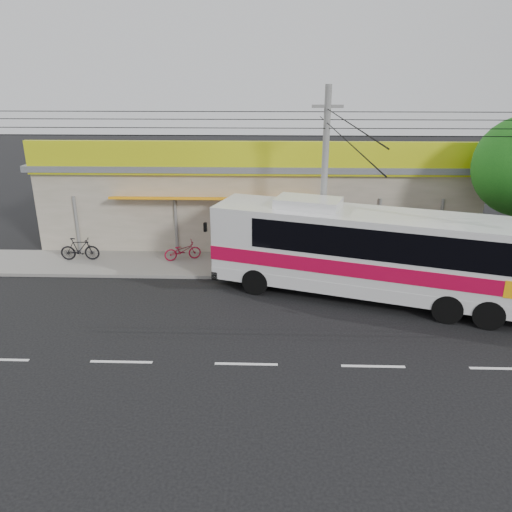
{
  "coord_description": "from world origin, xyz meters",
  "views": [
    {
      "loc": [
        0.75,
        -16.13,
        8.67
      ],
      "look_at": [
        0.16,
        2.0,
        2.01
      ],
      "focal_mm": 35.0,
      "sensor_mm": 36.0,
      "label": 1
    }
  ],
  "objects_px": {
    "coach_bus": "(378,250)",
    "utility_pole": "(327,123)",
    "motorbike_dark": "(80,249)",
    "motorbike_red": "(183,251)"
  },
  "relations": [
    {
      "from": "utility_pole",
      "to": "coach_bus",
      "type": "bearing_deg",
      "value": -38.91
    },
    {
      "from": "utility_pole",
      "to": "motorbike_red",
      "type": "bearing_deg",
      "value": 161.11
    },
    {
      "from": "motorbike_red",
      "to": "motorbike_dark",
      "type": "relative_size",
      "value": 0.95
    },
    {
      "from": "motorbike_red",
      "to": "utility_pole",
      "type": "relative_size",
      "value": 0.05
    },
    {
      "from": "coach_bus",
      "to": "utility_pole",
      "type": "height_order",
      "value": "utility_pole"
    },
    {
      "from": "motorbike_dark",
      "to": "utility_pole",
      "type": "bearing_deg",
      "value": -103.47
    },
    {
      "from": "motorbike_dark",
      "to": "motorbike_red",
      "type": "bearing_deg",
      "value": -91.15
    },
    {
      "from": "coach_bus",
      "to": "motorbike_dark",
      "type": "bearing_deg",
      "value": -177.23
    },
    {
      "from": "coach_bus",
      "to": "utility_pole",
      "type": "bearing_deg",
      "value": 159.09
    },
    {
      "from": "motorbike_dark",
      "to": "utility_pole",
      "type": "xyz_separation_m",
      "value": [
        11.38,
        -2.0,
        6.12
      ]
    }
  ]
}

